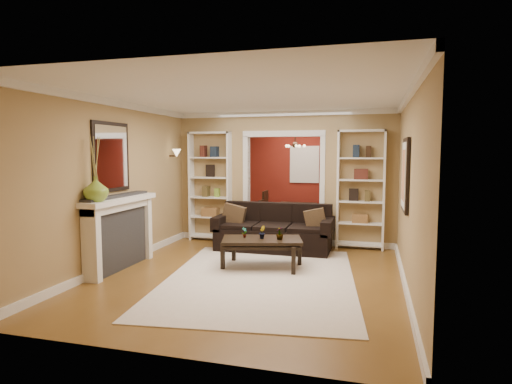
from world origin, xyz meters
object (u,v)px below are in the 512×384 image
(sofa, at_px, (274,228))
(coffee_table, at_px, (262,253))
(bookshelf_left, at_px, (210,186))
(fireplace, at_px, (121,233))
(dining_table, at_px, (294,218))
(bookshelf_right, at_px, (361,190))

(sofa, relative_size, coffee_table, 1.77)
(bookshelf_left, height_order, fireplace, bookshelf_left)
(bookshelf_left, distance_m, dining_table, 2.39)
(bookshelf_left, bearing_deg, coffee_table, -49.06)
(sofa, height_order, bookshelf_left, bookshelf_left)
(bookshelf_left, bearing_deg, dining_table, 47.15)
(bookshelf_left, bearing_deg, bookshelf_right, 0.00)
(sofa, height_order, dining_table, sofa)
(bookshelf_left, bearing_deg, fireplace, -102.05)
(sofa, distance_m, bookshelf_right, 1.83)
(coffee_table, bearing_deg, dining_table, 76.37)
(sofa, xyz_separation_m, bookshelf_left, (-1.51, 0.58, 0.71))
(coffee_table, relative_size, bookshelf_right, 0.55)
(bookshelf_left, distance_m, bookshelf_right, 3.10)
(bookshelf_left, bearing_deg, sofa, -20.99)
(dining_table, bearing_deg, coffee_table, -178.47)
(bookshelf_left, relative_size, bookshelf_right, 1.00)
(sofa, relative_size, fireplace, 1.32)
(coffee_table, xyz_separation_m, bookshelf_left, (-1.61, 1.86, 0.91))
(sofa, relative_size, bookshelf_left, 0.98)
(coffee_table, height_order, bookshelf_right, bookshelf_right)
(bookshelf_left, distance_m, fireplace, 2.65)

